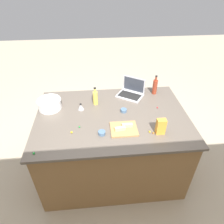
% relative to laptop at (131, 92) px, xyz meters
% --- Properties ---
extents(ground_plane, '(12.00, 12.00, 0.00)m').
position_rel_laptop_xyz_m(ground_plane, '(0.29, 0.42, -0.95)').
color(ground_plane, '#B7A88E').
extents(island_counter, '(1.70, 1.17, 0.90)m').
position_rel_laptop_xyz_m(island_counter, '(0.29, 0.42, -0.50)').
color(island_counter, olive).
rests_on(island_counter, ground).
extents(laptop, '(0.38, 0.36, 0.22)m').
position_rel_laptop_xyz_m(laptop, '(0.00, 0.00, 0.00)').
color(laptop, '#B7B7BC').
rests_on(laptop, island_counter).
extents(mixing_bowl_large, '(0.28, 0.28, 0.12)m').
position_rel_laptop_xyz_m(mixing_bowl_large, '(1.00, 0.20, 0.02)').
color(mixing_bowl_large, white).
rests_on(mixing_bowl_large, island_counter).
extents(bottle_oil, '(0.06, 0.06, 0.23)m').
position_rel_laptop_xyz_m(bottle_oil, '(0.46, 0.16, 0.04)').
color(bottle_oil, '#DBC64C').
rests_on(bottle_oil, island_counter).
extents(bottle_soy, '(0.06, 0.06, 0.26)m').
position_rel_laptop_xyz_m(bottle_soy, '(-0.31, -0.01, 0.06)').
color(bottle_soy, maroon).
rests_on(bottle_soy, island_counter).
extents(cutting_board, '(0.28, 0.23, 0.02)m').
position_rel_laptop_xyz_m(cutting_board, '(0.19, 0.66, -0.04)').
color(cutting_board, '#AD7F4C').
rests_on(cutting_board, island_counter).
extents(butter_stick_left, '(0.11, 0.04, 0.04)m').
position_rel_laptop_xyz_m(butter_stick_left, '(0.15, 0.64, -0.01)').
color(butter_stick_left, '#F4E58C').
rests_on(butter_stick_left, cutting_board).
extents(butter_stick_right, '(0.11, 0.05, 0.04)m').
position_rel_laptop_xyz_m(butter_stick_right, '(0.23, 0.69, -0.01)').
color(butter_stick_right, '#F4E58C').
rests_on(butter_stick_right, cutting_board).
extents(ramekin_small, '(0.07, 0.07, 0.04)m').
position_rel_laptop_xyz_m(ramekin_small, '(0.42, 0.71, -0.03)').
color(ramekin_small, slate).
rests_on(ramekin_small, island_counter).
extents(ramekin_medium, '(0.07, 0.07, 0.04)m').
position_rel_laptop_xyz_m(ramekin_medium, '(0.15, 0.35, -0.03)').
color(ramekin_medium, slate).
rests_on(ramekin_medium, island_counter).
extents(kitchen_timer, '(0.07, 0.07, 0.08)m').
position_rel_laptop_xyz_m(kitchen_timer, '(0.64, 0.26, -0.01)').
color(kitchen_timer, '#B2B2B7').
rests_on(kitchen_timer, island_counter).
extents(candy_bag, '(0.09, 0.06, 0.17)m').
position_rel_laptop_xyz_m(candy_bag, '(-0.17, 0.75, 0.04)').
color(candy_bag, gold).
rests_on(candy_bag, island_counter).
extents(candy_1, '(0.02, 0.02, 0.02)m').
position_rel_laptop_xyz_m(candy_1, '(-0.07, 0.73, -0.04)').
color(candy_1, yellow).
rests_on(candy_1, island_counter).
extents(candy_2, '(0.02, 0.02, 0.02)m').
position_rel_laptop_xyz_m(candy_2, '(1.04, 0.92, -0.04)').
color(candy_2, green).
rests_on(candy_2, island_counter).
extents(candy_3, '(0.02, 0.02, 0.02)m').
position_rel_laptop_xyz_m(candy_3, '(-0.26, 0.32, -0.04)').
color(candy_3, red).
rests_on(candy_3, island_counter).
extents(candy_4, '(0.02, 0.02, 0.02)m').
position_rel_laptop_xyz_m(candy_4, '(-0.10, 0.75, -0.04)').
color(candy_4, orange).
rests_on(candy_4, island_counter).
extents(candy_5, '(0.02, 0.02, 0.02)m').
position_rel_laptop_xyz_m(candy_5, '(0.64, 0.59, -0.04)').
color(candy_5, green).
rests_on(candy_5, island_counter).
extents(candy_6, '(0.02, 0.02, 0.02)m').
position_rel_laptop_xyz_m(candy_6, '(0.72, 0.67, -0.04)').
color(candy_6, yellow).
rests_on(candy_6, island_counter).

